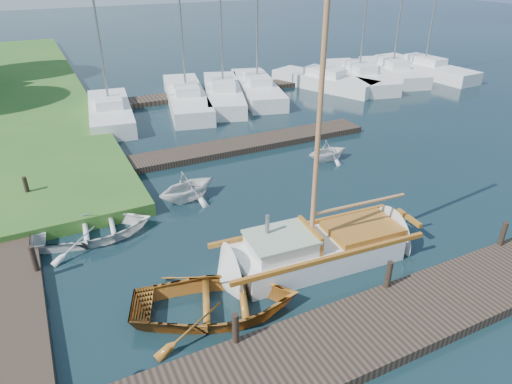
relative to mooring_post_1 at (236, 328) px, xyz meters
name	(u,v)px	position (x,y,z in m)	size (l,w,h in m)	color
ground	(256,222)	(3.00, 5.00, -0.70)	(160.00, 160.00, 0.00)	black
near_dock	(365,332)	(3.00, -1.00, -0.55)	(18.00, 2.20, 0.30)	black
left_dock	(0,248)	(-5.00, 7.00, -0.55)	(2.20, 18.00, 0.30)	black
far_dock	(233,147)	(5.00, 11.50, -0.55)	(14.00, 1.60, 0.30)	black
pontoon	(282,84)	(13.00, 21.00, -0.55)	(30.00, 1.60, 0.30)	black
mooring_post_1	(236,328)	(0.00, 0.00, 0.00)	(0.16, 0.16, 0.80)	black
mooring_post_2	(389,274)	(4.50, 0.00, 0.00)	(0.16, 0.16, 0.80)	black
mooring_post_3	(503,234)	(9.00, 0.00, 0.00)	(0.16, 0.16, 0.80)	black
mooring_post_4	(34,259)	(-4.00, 5.00, 0.00)	(0.16, 0.16, 0.80)	black
mooring_post_5	(26,187)	(-4.00, 10.00, 0.00)	(0.16, 0.16, 0.80)	black
sailboat	(321,250)	(3.81, 2.17, -0.36)	(7.27, 2.43, 9.83)	white
dinghy	(216,299)	(0.09, 1.42, -0.25)	(3.10, 4.34, 0.90)	#946116
tender_a	(93,227)	(-2.21, 6.56, -0.31)	(2.70, 3.79, 0.78)	white
tender_b	(187,184)	(1.44, 7.71, -0.07)	(2.07, 2.40, 1.27)	white
tender_d	(328,149)	(8.36, 8.47, -0.18)	(1.71, 1.98, 1.04)	white
marina_boat_0	(110,111)	(0.59, 18.53, -0.13)	(3.11, 7.38, 10.13)	white
marina_boat_1	(186,96)	(5.37, 19.49, -0.15)	(4.13, 9.43, 9.32)	white
marina_boat_2	(223,92)	(7.77, 19.33, -0.13)	(4.84, 8.72, 10.58)	white
marina_boat_3	(257,87)	(10.26, 19.50, -0.12)	(4.29, 8.60, 12.24)	white
marina_boat_4	(324,80)	(15.29, 19.10, -0.12)	(4.99, 7.84, 11.85)	white
marina_boat_5	(359,75)	(18.46, 19.32, -0.14)	(4.18, 8.98, 10.41)	white
marina_boat_6	(392,70)	(21.62, 19.36, -0.13)	(4.17, 8.08, 10.36)	white
marina_boat_7	(424,67)	(24.52, 19.03, -0.13)	(2.80, 8.82, 11.09)	white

